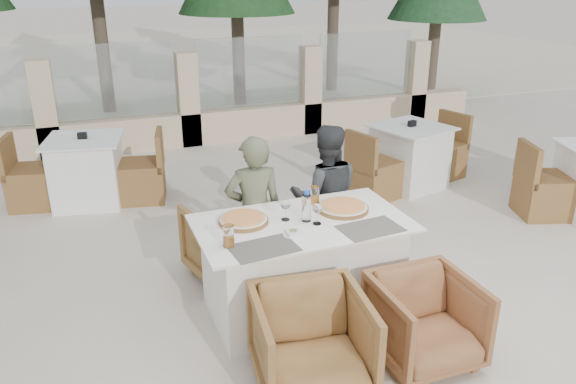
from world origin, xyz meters
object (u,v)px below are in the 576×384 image
object	(u,v)px
armchair_far_left	(234,241)
diner_right	(325,196)
wine_glass_centre	(286,209)
olive_dish	(293,232)
bg_table_a	(87,171)
beer_glass_right	(315,195)
dining_table	(302,267)
water_bottle	(306,206)
pizza_right	(343,207)
bg_table_b	(409,157)
armchair_far_right	(322,232)
wine_glass_near	(317,213)
armchair_near_left	(312,344)
pizza_left	(243,220)
armchair_near_right	(425,321)
diner_left	(254,213)
beer_glass_left	(229,236)

from	to	relation	value
armchair_far_left	diner_right	bearing A→B (deg)	162.33
wine_glass_centre	diner_right	bearing A→B (deg)	44.19
olive_dish	bg_table_a	size ratio (longest dim) A/B	0.07
beer_glass_right	diner_right	world-z (taller)	diner_right
dining_table	water_bottle	distance (m)	0.51
pizza_right	bg_table_a	distance (m)	3.40
dining_table	bg_table_b	bearing A→B (deg)	42.20
water_bottle	wine_glass_centre	distance (m)	0.16
wine_glass_centre	armchair_far_left	size ratio (longest dim) A/B	0.25
diner_right	armchair_far_right	bearing A→B (deg)	-76.91
bg_table_a	wine_glass_near	bearing A→B (deg)	-51.00
dining_table	beer_glass_right	size ratio (longest dim) A/B	10.87
pizza_right	wine_glass_centre	bearing A→B (deg)	-178.63
bg_table_a	wine_glass_centre	bearing A→B (deg)	-52.88
armchair_far_left	armchair_near_left	distance (m)	1.55
beer_glass_right	armchair_far_left	xyz separation A→B (m)	(-0.57, 0.42, -0.51)
pizza_left	armchair_near_right	world-z (taller)	pizza_left
wine_glass_near	bg_table_a	world-z (taller)	wine_glass_near
bg_table_b	diner_left	bearing A→B (deg)	-163.90
pizza_right	diner_right	world-z (taller)	diner_right
dining_table	armchair_far_left	size ratio (longest dim) A/B	2.17
armchair_near_right	bg_table_a	world-z (taller)	bg_table_a
beer_glass_right	olive_dish	xyz separation A→B (m)	(-0.37, -0.47, -0.05)
armchair_far_left	armchair_near_left	xyz separation A→B (m)	(0.07, -1.55, -0.01)
armchair_near_right	bg_table_a	bearing A→B (deg)	118.46
water_bottle	armchair_far_right	xyz separation A→B (m)	(0.46, 0.71, -0.62)
beer_glass_right	armchair_far_left	size ratio (longest dim) A/B	0.20
dining_table	wine_glass_near	bearing A→B (deg)	-38.91
dining_table	armchair_far_right	bearing A→B (deg)	55.43
water_bottle	bg_table_a	world-z (taller)	water_bottle
armchair_far_left	armchair_near_left	bearing A→B (deg)	78.02
dining_table	beer_glass_left	size ratio (longest dim) A/B	10.26
pizza_right	armchair_near_left	distance (m)	1.23
water_bottle	beer_glass_left	xyz separation A→B (m)	(-0.66, -0.20, -0.04)
wine_glass_centre	armchair_near_right	distance (m)	1.28
water_bottle	wine_glass_near	bearing A→B (deg)	-56.52
water_bottle	armchair_far_right	world-z (taller)	water_bottle
wine_glass_near	armchair_far_left	size ratio (longest dim) A/B	0.25
armchair_near_left	bg_table_b	distance (m)	3.87
dining_table	diner_left	world-z (taller)	diner_left
pizza_left	beer_glass_left	xyz separation A→B (m)	(-0.20, -0.33, 0.05)
water_bottle	wine_glass_near	size ratio (longest dim) A/B	1.33
armchair_near_right	pizza_left	bearing A→B (deg)	134.53
dining_table	armchair_far_right	world-z (taller)	dining_table
armchair_far_left	armchair_near_right	bearing A→B (deg)	105.41
pizza_left	bg_table_b	size ratio (longest dim) A/B	0.23
beer_glass_left	bg_table_a	size ratio (longest dim) A/B	0.10
beer_glass_right	armchair_near_left	distance (m)	1.34
dining_table	diner_right	size ratio (longest dim) A/B	1.22
pizza_left	olive_dish	world-z (taller)	pizza_left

